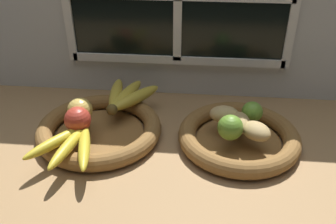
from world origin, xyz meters
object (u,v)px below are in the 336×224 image
at_px(fruit_bowl_right, 239,137).
at_px(potato_oblong, 224,114).
at_px(fruit_bowl_left, 100,129).
at_px(banana_bunch_front, 70,144).
at_px(potato_large, 240,122).
at_px(lime_near, 230,127).
at_px(banana_bunch_back, 126,96).
at_px(potato_small, 256,131).
at_px(apple_golden_left, 80,110).
at_px(lime_far, 252,112).
at_px(apple_red_front, 78,120).

bearing_deg(fruit_bowl_right, potato_oblong, 142.13).
bearing_deg(fruit_bowl_left, banana_bunch_front, -106.30).
distance_m(potato_large, lime_near, 0.05).
xyz_separation_m(banana_bunch_back, potato_small, (0.35, -0.15, 0.00)).
distance_m(fruit_bowl_left, banana_bunch_back, 0.13).
bearing_deg(banana_bunch_front, apple_golden_left, 95.20).
height_order(fruit_bowl_left, lime_far, lime_far).
distance_m(lime_near, lime_far, 0.10).
bearing_deg(apple_red_front, potato_small, 1.43).
distance_m(potato_oblong, lime_near, 0.07).
bearing_deg(potato_large, potato_oblong, 142.13).
bearing_deg(fruit_bowl_left, fruit_bowl_right, -0.00).
height_order(apple_golden_left, lime_far, apple_golden_left).
height_order(banana_bunch_front, potato_oblong, potato_oblong).
distance_m(apple_golden_left, banana_bunch_front, 0.12).
xyz_separation_m(fruit_bowl_left, apple_golden_left, (-0.05, 0.00, 0.06)).
bearing_deg(apple_golden_left, potato_small, -4.47).
xyz_separation_m(apple_golden_left, potato_small, (0.44, -0.03, -0.01)).
relative_size(fruit_bowl_right, potato_small, 4.08).
bearing_deg(potato_large, lime_far, 52.13).
relative_size(fruit_bowl_right, banana_bunch_front, 1.67).
distance_m(apple_red_front, potato_oblong, 0.37).
xyz_separation_m(fruit_bowl_right, potato_small, (0.03, -0.03, 0.04)).
distance_m(apple_red_front, apple_golden_left, 0.05).
relative_size(banana_bunch_front, banana_bunch_back, 0.96).
bearing_deg(potato_small, banana_bunch_front, -168.87).
xyz_separation_m(fruit_bowl_left, banana_bunch_front, (-0.03, -0.12, 0.04)).
bearing_deg(potato_oblong, potato_large, -37.87).
bearing_deg(fruit_bowl_right, lime_far, 52.13).
distance_m(apple_red_front, lime_near, 0.37).
bearing_deg(potato_small, banana_bunch_back, 156.99).
distance_m(fruit_bowl_right, potato_large, 0.04).
bearing_deg(banana_bunch_front, banana_bunch_back, 69.96).
height_order(apple_red_front, potato_small, apple_red_front).
height_order(banana_bunch_back, lime_far, lime_far).
distance_m(fruit_bowl_right, banana_bunch_front, 0.42).
bearing_deg(potato_small, apple_golden_left, 175.53).
bearing_deg(apple_golden_left, banana_bunch_back, 49.70).
relative_size(banana_bunch_back, potato_large, 2.41).
distance_m(fruit_bowl_left, apple_golden_left, 0.07).
distance_m(fruit_bowl_left, lime_near, 0.34).
xyz_separation_m(apple_red_front, banana_bunch_back, (0.09, 0.16, -0.02)).
xyz_separation_m(banana_bunch_front, banana_bunch_back, (0.08, 0.23, 0.00)).
relative_size(apple_red_front, lime_far, 1.20).
height_order(banana_bunch_front, banana_bunch_back, banana_bunch_back).
distance_m(fruit_bowl_right, apple_red_front, 0.41).
xyz_separation_m(potato_oblong, lime_near, (0.01, -0.07, 0.01)).
distance_m(fruit_bowl_right, potato_small, 0.07).
distance_m(apple_golden_left, potato_large, 0.41).
xyz_separation_m(fruit_bowl_left, potato_oblong, (0.32, 0.03, 0.05)).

